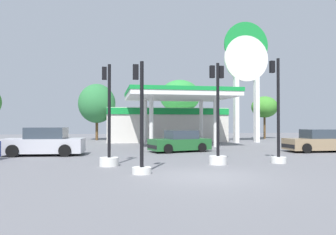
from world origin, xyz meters
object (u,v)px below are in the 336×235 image
Objects in this scene: car_3 at (180,142)px; tree_2 at (180,96)px; car_0 at (317,142)px; station_pole_sign at (246,66)px; traffic_signal_2 at (278,131)px; car_2 at (44,143)px; traffic_signal_0 at (218,135)px; traffic_signal_1 at (141,139)px; tree_1 at (97,104)px; tree_3 at (264,107)px; traffic_signal_3 at (109,143)px.

car_3 is 0.63× the size of tree_2.
car_0 is 0.63× the size of tree_2.
tree_2 is (-5.32, 5.80, -2.59)m from station_pole_sign.
car_0 is 0.84× the size of traffic_signal_2.
station_pole_sign reaches higher than traffic_signal_2.
traffic_signal_2 is (11.67, -5.82, 0.80)m from car_2.
traffic_signal_0 is at bearing -150.27° from car_0.
car_3 is at bearing 68.40° from traffic_signal_1.
traffic_signal_1 is 0.69× the size of tree_1.
car_2 is 19.51m from tree_2.
car_3 is 0.69× the size of tree_1.
traffic_signal_1 is (4.92, -7.89, 0.58)m from car_2.
tree_3 reaches higher than traffic_signal_2.
station_pole_sign is at bearing 55.30° from traffic_signal_1.
tree_3 is (4.86, 16.85, 3.11)m from car_0.
traffic_signal_3 reaches higher than car_0.
tree_2 reaches higher than traffic_signal_0.
car_3 is at bearing -102.51° from tree_2.
tree_3 is at bearing 58.30° from traffic_signal_0.
car_3 is 9.40m from traffic_signal_1.
car_3 is (-8.89, 1.70, -0.03)m from car_0.
station_pole_sign is 16.35m from tree_1.
car_2 is 27.46m from tree_3.
car_3 is at bearing -132.23° from tree_3.
station_pole_sign is 2.31× the size of tree_3.
car_2 reaches higher than car_0.
car_0 is 7.52m from traffic_signal_2.
traffic_signal_3 is (-7.94, 0.36, -0.52)m from traffic_signal_2.
tree_1 is (-14.40, 6.95, -3.42)m from station_pole_sign.
tree_3 is at bearing 35.83° from car_2.
tree_1 reaches higher than car_3.
station_pole_sign reaches higher than tree_3.
car_0 is 0.99× the size of car_3.
tree_3 is at bearing 49.37° from traffic_signal_3.
car_2 is at bearing 177.09° from car_0.
traffic_signal_1 reaches higher than car_2.
car_3 is 7.82m from traffic_signal_3.
car_0 is 17.81m from tree_3.
traffic_signal_1 is 0.84× the size of tree_3.
tree_1 is at bearing 95.76° from traffic_signal_1.
station_pole_sign is 1.75× the size of tree_2.
tree_3 reaches higher than traffic_signal_0.
traffic_signal_2 is 24.11m from tree_1.
tree_2 is 10.66m from tree_3.
tree_1 is at bearing 172.75° from tree_2.
car_0 is at bearing -2.91° from car_2.
traffic_signal_0 is at bearing -33.58° from car_2.
station_pole_sign is 18.27m from traffic_signal_0.
traffic_signal_3 is at bearing 177.41° from traffic_signal_2.
tree_2 is at bearing 109.57° from car_0.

